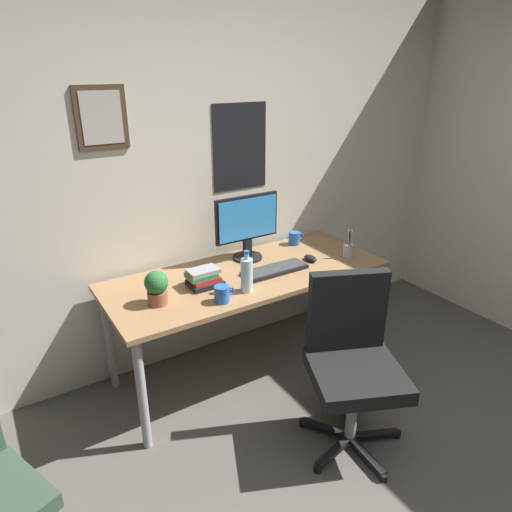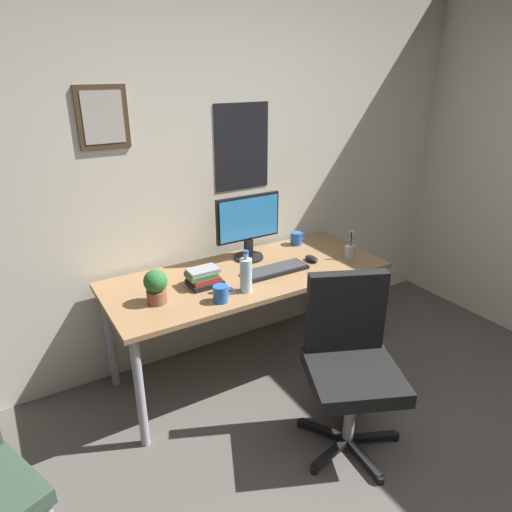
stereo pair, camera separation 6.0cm
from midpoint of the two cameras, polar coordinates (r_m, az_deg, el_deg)
name	(u,v)px [view 1 (the left image)]	position (r m, az deg, el deg)	size (l,w,h in m)	color
wall_back	(198,171)	(3.03, -7.78, 10.46)	(4.40, 0.10, 2.60)	beige
desk	(248,283)	(2.91, -1.65, -3.35)	(1.78, 0.72, 0.72)	#936D47
office_chair	(352,354)	(2.50, 11.19, -11.95)	(0.61, 0.61, 0.95)	black
monitor	(247,225)	(3.02, -1.70, 3.94)	(0.46, 0.20, 0.43)	black
keyboard	(275,270)	(2.89, 1.76, -1.73)	(0.43, 0.15, 0.03)	black
computer_mouse	(310,258)	(3.07, 6.24, -0.28)	(0.06, 0.11, 0.04)	black
water_bottle	(247,275)	(2.61, -1.83, -2.33)	(0.07, 0.07, 0.25)	silver
coffee_mug_near	(295,238)	(3.34, 4.31, 2.24)	(0.12, 0.08, 0.09)	#2659B2
coffee_mug_far	(222,294)	(2.53, -4.92, -4.75)	(0.12, 0.08, 0.09)	#2659B2
potted_plant	(157,287)	(2.54, -12.95, -3.73)	(0.13, 0.13, 0.20)	brown
pen_cup	(348,250)	(3.15, 10.90, 0.74)	(0.07, 0.07, 0.20)	#9EA0A5
book_stack_left	(204,278)	(2.72, -7.18, -2.74)	(0.20, 0.17, 0.11)	black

